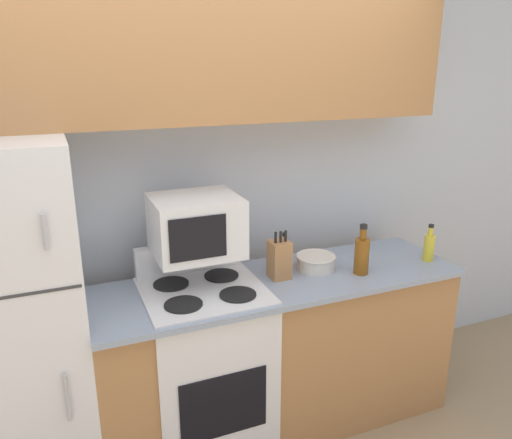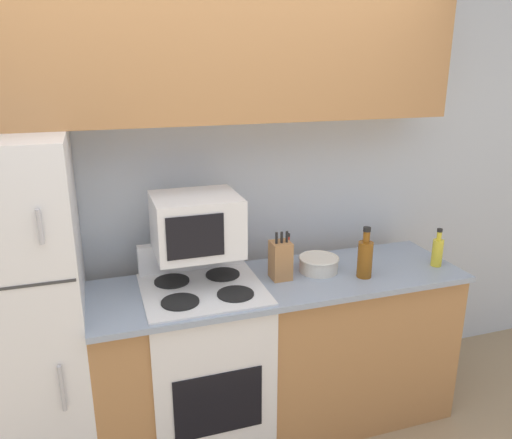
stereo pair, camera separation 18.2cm
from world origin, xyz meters
TOP-DOWN VIEW (x-y plane):
  - wall_back at (0.00, 0.74)m, footprint 8.00×0.05m
  - lower_cabinets at (0.32, 0.28)m, footprint 1.99×0.60m
  - refrigerator at (-1.00, 0.35)m, footprint 0.65×0.73m
  - upper_cabinets at (0.00, 0.54)m, footprint 2.64×0.35m
  - stove at (-0.10, 0.27)m, footprint 0.61×0.59m
  - microwave at (-0.11, 0.36)m, footprint 0.43×0.38m
  - knife_block at (0.32, 0.28)m, footprint 0.10×0.11m
  - bowl at (0.55, 0.30)m, footprint 0.22×0.22m
  - bottle_cooking_spray at (1.22, 0.16)m, footprint 0.06×0.06m
  - bottle_whiskey at (0.75, 0.16)m, footprint 0.08×0.08m
  - bottle_hot_sauce at (0.41, 0.40)m, footprint 0.05×0.05m

SIDE VIEW (x-z plane):
  - lower_cabinets at x=0.32m, z-range 0.00..0.93m
  - stove at x=-0.10m, z-range -0.06..1.04m
  - refrigerator at x=-1.00m, z-range 0.00..1.74m
  - bowl at x=0.55m, z-range 0.93..1.02m
  - bottle_hot_sauce at x=0.41m, z-range 0.91..1.11m
  - bottle_cooking_spray at x=1.22m, z-range 0.91..1.13m
  - knife_block at x=0.32m, z-range 0.90..1.17m
  - bottle_whiskey at x=0.75m, z-range 0.90..1.18m
  - microwave at x=-0.11m, z-range 1.10..1.40m
  - wall_back at x=0.00m, z-range 0.00..2.55m
  - upper_cabinets at x=0.00m, z-range 1.74..2.43m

